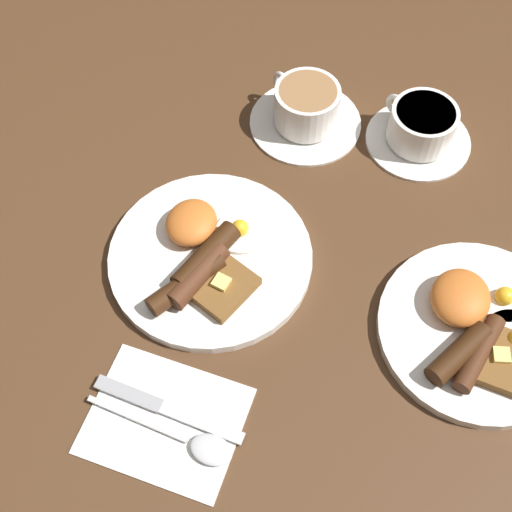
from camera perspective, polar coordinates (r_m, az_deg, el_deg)
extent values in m
plane|color=#4C301C|center=(0.96, -3.63, -0.38)|extent=(3.00, 3.00, 0.00)
cylinder|color=white|center=(0.95, -3.66, -0.15)|extent=(0.27, 0.27, 0.01)
cylinder|color=white|center=(0.96, -1.19, 1.93)|extent=(0.07, 0.07, 0.01)
sphere|color=yellow|center=(0.95, -1.30, 2.24)|extent=(0.02, 0.02, 0.02)
ellipsoid|color=orange|center=(0.95, -5.20, 2.68)|extent=(0.08, 0.07, 0.03)
cylinder|color=#3C200E|center=(0.91, -5.62, -2.19)|extent=(0.11, 0.08, 0.03)
cylinder|color=#4B2816|center=(0.91, -4.94, -1.46)|extent=(0.10, 0.06, 0.03)
cylinder|color=#391F0D|center=(0.93, -4.26, 0.01)|extent=(0.11, 0.06, 0.03)
cube|color=brown|center=(0.91, -2.77, -2.40)|extent=(0.10, 0.09, 0.01)
cube|color=#F4E072|center=(0.90, -2.79, -2.09)|extent=(0.02, 0.02, 0.01)
cylinder|color=white|center=(0.94, 17.34, -5.70)|extent=(0.25, 0.25, 0.01)
cylinder|color=white|center=(0.96, 19.16, -3.41)|extent=(0.06, 0.06, 0.01)
sphere|color=yellow|center=(0.95, 19.27, -3.05)|extent=(0.02, 0.02, 0.02)
ellipsoid|color=orange|center=(0.93, 16.04, -3.22)|extent=(0.08, 0.07, 0.04)
cylinder|color=#391F0D|center=(0.90, 15.92, -7.51)|extent=(0.10, 0.07, 0.03)
cylinder|color=#472614|center=(0.91, 17.41, -7.44)|extent=(0.11, 0.05, 0.02)
cube|color=brown|center=(0.92, 18.88, -7.76)|extent=(0.09, 0.08, 0.01)
cube|color=#F4E072|center=(0.91, 19.05, -7.50)|extent=(0.02, 0.02, 0.01)
cylinder|color=white|center=(1.10, 3.97, 10.67)|extent=(0.17, 0.17, 0.01)
cylinder|color=white|center=(1.08, 4.08, 11.92)|extent=(0.10, 0.10, 0.06)
cylinder|color=#9E7047|center=(1.06, 4.18, 12.99)|extent=(0.09, 0.09, 0.00)
torus|color=white|center=(1.10, 2.40, 13.48)|extent=(0.03, 0.04, 0.04)
cylinder|color=white|center=(1.10, 12.84, 9.08)|extent=(0.16, 0.16, 0.01)
cylinder|color=white|center=(1.08, 13.17, 10.18)|extent=(0.10, 0.10, 0.06)
cylinder|color=#9E7047|center=(1.06, 13.44, 11.10)|extent=(0.09, 0.09, 0.00)
torus|color=white|center=(1.09, 11.21, 11.70)|extent=(0.02, 0.04, 0.04)
cube|color=white|center=(0.87, -7.29, -12.91)|extent=(0.15, 0.18, 0.01)
cube|color=silver|center=(0.86, -4.35, -13.18)|extent=(0.02, 0.11, 0.00)
cube|color=#9E9EA3|center=(0.88, -10.13, -10.81)|extent=(0.02, 0.09, 0.01)
ellipsoid|color=silver|center=(0.84, -3.59, -15.21)|extent=(0.04, 0.05, 0.01)
cube|color=silver|center=(0.87, -9.18, -12.84)|extent=(0.01, 0.13, 0.00)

